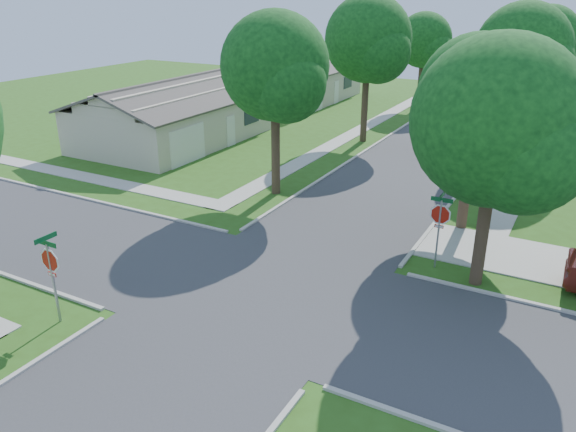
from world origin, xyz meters
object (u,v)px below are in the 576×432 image
(tree_e_near, at_px, (478,99))
(tree_w_mid, at_px, (369,43))
(tree_w_far, at_px, (424,43))
(house_nw_far, at_px, (294,84))
(stop_sign_sw, at_px, (50,264))
(car_curb_east, at_px, (444,146))
(stop_sign_ne, at_px, (440,218))
(house_nw_near, at_px, (176,119))
(tree_w_near, at_px, (276,72))
(tree_e_far, at_px, (546,42))
(tree_e_mid, at_px, (523,55))
(tree_ne_corner, at_px, (499,129))
(car_curb_west, at_px, (474,93))

(tree_e_near, height_order, tree_w_mid, tree_w_mid)
(tree_w_far, xyz_separation_m, house_nw_far, (-11.34, -2.01, -3.99))
(stop_sign_sw, bearing_deg, car_curb_east, 76.35)
(stop_sign_ne, xyz_separation_m, car_curb_east, (-3.50, 14.90, -1.31))
(tree_w_mid, distance_m, house_nw_far, 16.56)
(tree_w_far, xyz_separation_m, car_curb_east, (5.85, -14.40, -4.78))
(tree_w_mid, xyz_separation_m, house_nw_near, (-11.35, -6.01, -4.97))
(tree_e_near, distance_m, tree_w_near, 9.41)
(tree_e_far, bearing_deg, tree_w_mid, -125.85)
(tree_e_far, bearing_deg, tree_w_near, -110.60)
(tree_e_mid, bearing_deg, stop_sign_sw, -110.20)
(tree_w_mid, height_order, car_curb_east, tree_w_mid)
(tree_e_near, xyz_separation_m, tree_e_mid, (0.01, 12.00, 0.61))
(tree_e_mid, bearing_deg, house_nw_near, -163.85)
(tree_e_mid, xyz_separation_m, car_curb_east, (-3.56, -1.41, -5.53))
(stop_sign_sw, height_order, tree_ne_corner, tree_ne_corner)
(tree_e_mid, distance_m, house_nw_near, 22.12)
(house_nw_far, height_order, car_curb_east, house_nw_far)
(tree_w_mid, bearing_deg, tree_w_far, 90.05)
(tree_e_mid, xyz_separation_m, tree_w_near, (-9.40, -12.00, -0.14))
(stop_sign_ne, height_order, car_curb_west, stop_sign_ne)
(tree_e_near, xyz_separation_m, tree_w_mid, (-9.39, 12.00, 0.85))
(tree_e_far, relative_size, tree_w_far, 1.09)
(tree_w_near, xyz_separation_m, tree_ne_corner, (11.00, -4.80, -0.52))
(tree_ne_corner, bearing_deg, tree_w_near, 156.44)
(house_nw_far, bearing_deg, tree_w_far, 10.05)
(tree_e_far, xyz_separation_m, tree_ne_corner, (1.61, -29.80, -0.39))
(stop_sign_sw, height_order, house_nw_near, house_nw_near)
(tree_e_far, xyz_separation_m, tree_w_mid, (-9.39, -13.00, 0.51))
(tree_e_near, height_order, house_nw_near, tree_e_near)
(stop_sign_ne, relative_size, tree_w_mid, 0.31)
(stop_sign_ne, xyz_separation_m, tree_w_far, (-9.35, 29.31, 3.48))
(stop_sign_ne, relative_size, tree_w_near, 0.33)
(house_nw_near, xyz_separation_m, car_curb_west, (14.79, 24.73, -0.81))
(tree_e_far, distance_m, tree_w_far, 9.42)
(tree_e_far, bearing_deg, car_curb_east, -103.86)
(house_nw_near, bearing_deg, car_curb_east, 14.99)
(tree_w_far, relative_size, car_curb_east, 1.89)
(tree_w_far, distance_m, house_nw_near, 22.49)
(tree_e_far, height_order, tree_w_near, tree_w_near)
(stop_sign_ne, height_order, house_nw_near, house_nw_near)
(tree_w_near, bearing_deg, tree_e_far, 69.40)
(car_curb_east, distance_m, car_curb_west, 20.27)
(car_curb_west, bearing_deg, tree_w_near, 84.83)
(tree_e_far, height_order, house_nw_near, tree_e_far)
(house_nw_far, bearing_deg, tree_ne_corner, -51.19)
(tree_ne_corner, bearing_deg, car_curb_west, 102.02)
(tree_e_near, bearing_deg, tree_w_far, 110.61)
(tree_w_far, relative_size, house_nw_far, 0.59)
(car_curb_east, bearing_deg, stop_sign_sw, -107.71)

